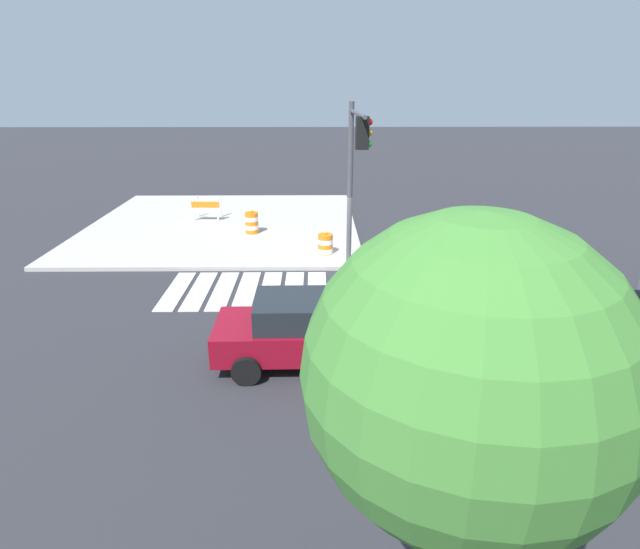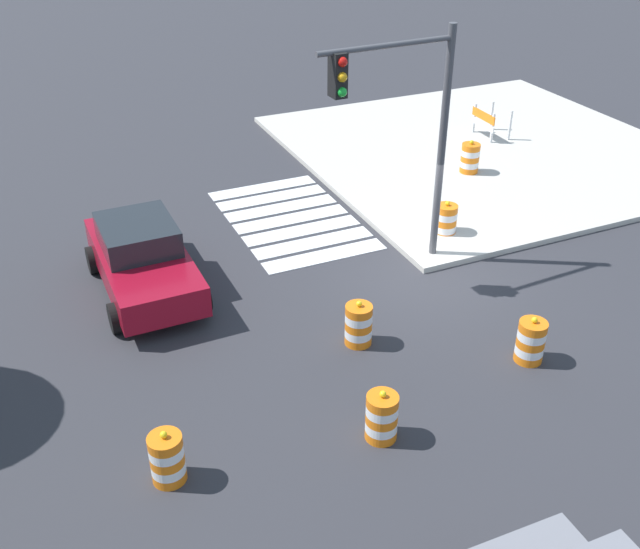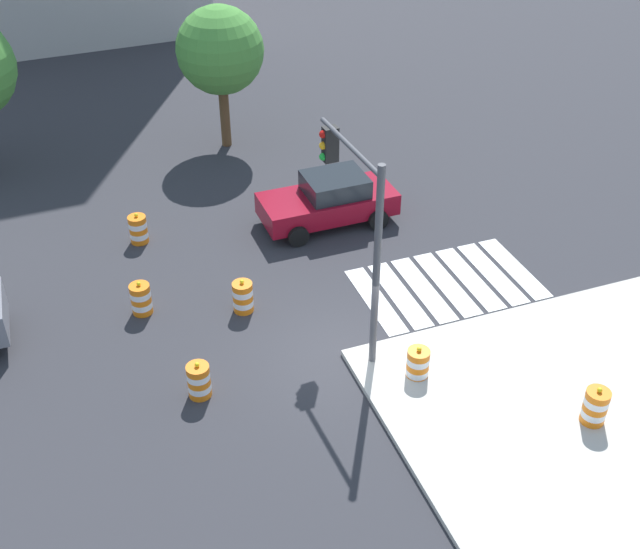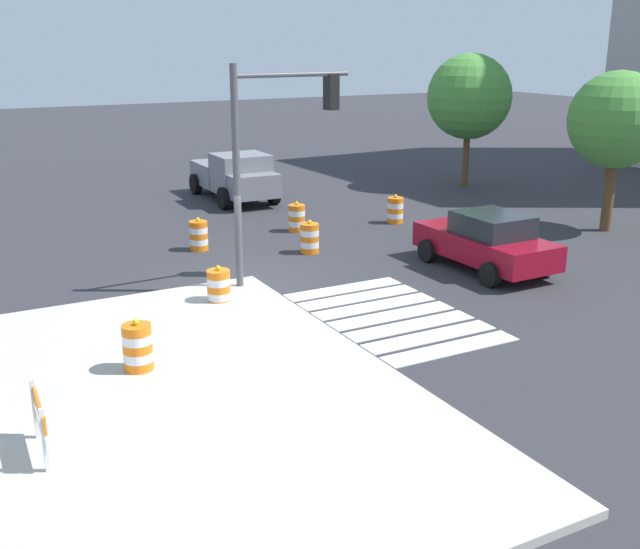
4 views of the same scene
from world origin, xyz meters
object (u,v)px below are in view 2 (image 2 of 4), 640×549
Objects in this scene: traffic_barrel_median_far at (531,341)px; construction_barricade at (487,120)px; traffic_barrel_on_sidewalk at (470,158)px; sports_car at (142,258)px; traffic_barrel_near_corner at (382,417)px; traffic_barrel_far_curb at (358,325)px; traffic_barrel_crosswalk_end at (446,221)px; traffic_light_pole at (402,112)px; traffic_barrel_median_near at (167,458)px.

traffic_barrel_median_far is 0.78× the size of construction_barricade.
traffic_barrel_on_sidewalk is (8.23, -4.14, 0.15)m from traffic_barrel_median_far.
sports_car is 4.24× the size of traffic_barrel_on_sidewalk.
traffic_barrel_near_corner and traffic_barrel_far_curb have the same top height.
traffic_barrel_on_sidewalk reaches higher than traffic_barrel_far_curb.
traffic_barrel_crosswalk_end and traffic_barrel_median_far have the same top height.
traffic_barrel_crosswalk_end is at bearing -52.02° from traffic_barrel_far_curb.
construction_barricade is at bearing -69.31° from sports_car.
traffic_light_pole reaches higher than traffic_barrel_near_corner.
construction_barricade is at bearing -43.91° from traffic_barrel_on_sidewalk.
traffic_barrel_crosswalk_end and traffic_barrel_far_curb have the same top height.
traffic_barrel_median_far is at bearing 153.30° from traffic_barrel_on_sidewalk.
traffic_barrel_crosswalk_end is 10.15m from traffic_barrel_median_near.
traffic_barrel_median_near is at bearing 126.32° from traffic_barrel_on_sidewalk.
traffic_barrel_near_corner and traffic_barrel_crosswalk_end have the same top height.
construction_barricade is (5.46, -5.10, 0.27)m from traffic_barrel_crosswalk_end.
traffic_barrel_crosswalk_end is 1.00× the size of traffic_barrel_median_near.
construction_barricade reaches higher than traffic_barrel_near_corner.
traffic_barrel_median_near is at bearing 171.02° from sports_car.
traffic_barrel_median_far is 3.42m from traffic_barrel_far_curb.
traffic_light_pole is (-6.34, 7.13, 3.19)m from construction_barricade.
traffic_barrel_median_far is at bearing 148.79° from construction_barricade.
sports_car is 6.64m from traffic_light_pole.
traffic_barrel_near_corner is 7.75m from traffic_barrel_crosswalk_end.
traffic_barrel_median_near is 8.69m from traffic_light_pole.
sports_car is 5.25m from traffic_barrel_far_curb.
construction_barricade is at bearing -41.83° from traffic_barrel_near_corner.
sports_car reaches higher than traffic_barrel_median_far.
traffic_light_pole is at bearing -31.18° from traffic_barrel_near_corner.
traffic_light_pole is at bearing 129.37° from traffic_barrel_on_sidewalk.
traffic_barrel_far_curb is at bearing 56.24° from traffic_barrel_median_far.
traffic_barrel_near_corner is 11.92m from traffic_barrel_on_sidewalk.
traffic_barrel_on_sidewalk reaches higher than traffic_barrel_near_corner.
traffic_barrel_median_near is 1.00× the size of traffic_barrel_on_sidewalk.
traffic_barrel_on_sidewalk is at bearing -76.84° from sports_car.
traffic_barrel_median_near is (-5.96, 0.94, -0.36)m from sports_car.
traffic_light_pole is at bearing -104.94° from sports_car.
traffic_barrel_near_corner is at bearing 161.51° from traffic_barrel_far_curb.
traffic_barrel_far_curb is 12.72m from construction_barricade.
construction_barricade is (11.34, -10.15, 0.27)m from traffic_barrel_near_corner.
traffic_barrel_crosswalk_end is at bearing -14.43° from traffic_barrel_median_far.
traffic_barrel_crosswalk_end is at bearing -40.62° from traffic_barrel_near_corner.
sports_car reaches higher than traffic_barrel_near_corner.
construction_barricade reaches higher than traffic_barrel_crosswalk_end.
traffic_barrel_crosswalk_end is 1.00× the size of traffic_barrel_median_far.
traffic_barrel_on_sidewalk is 0.19× the size of traffic_light_pole.
traffic_barrel_on_sidewalk is 3.30m from construction_barricade.
traffic_barrel_on_sidewalk is at bearing -53.68° from traffic_barrel_median_near.
sports_car is 4.24× the size of traffic_barrel_crosswalk_end.
sports_car is at bearing 103.16° from traffic_barrel_on_sidewalk.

